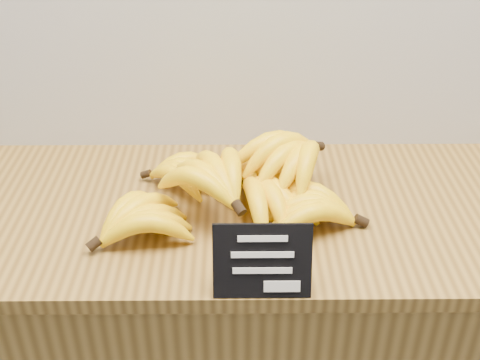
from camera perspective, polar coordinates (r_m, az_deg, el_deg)
counter_top at (r=1.20m, az=-0.02°, el=-2.97°), size 1.42×0.54×0.03m
chalkboard_sign at (r=0.96m, az=2.14°, el=-7.72°), size 0.16×0.04×0.12m
banana_pile at (r=1.15m, az=0.36°, el=-0.81°), size 0.52×0.38×0.13m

